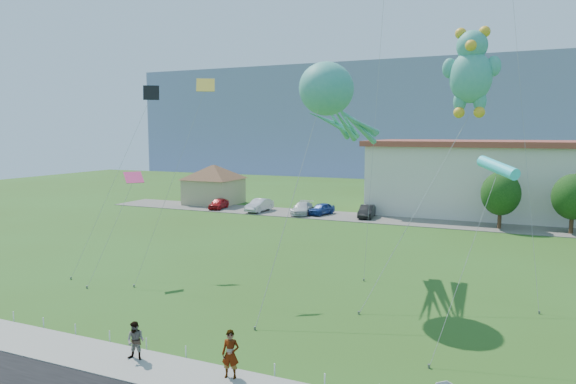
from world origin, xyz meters
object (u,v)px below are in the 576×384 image
(pedestrian_left, at_px, (231,354))
(parked_car_red, at_px, (219,203))
(octopus_kite, at_px, (333,102))
(teddy_bear_kite, at_px, (471,70))
(pedestrian_right, at_px, (136,341))
(pavilion, at_px, (214,180))
(parked_car_black, at_px, (367,211))
(parked_car_silver, at_px, (259,205))
(parked_car_white, at_px, (302,208))
(parked_car_blue, at_px, (321,209))

(pedestrian_left, relative_size, parked_car_red, 0.49)
(octopus_kite, bearing_deg, teddy_bear_kite, 21.55)
(parked_car_red, bearing_deg, pedestrian_right, -71.70)
(pavilion, distance_m, octopus_kite, 37.90)
(pavilion, xyz_separation_m, parked_car_black, (20.83, -2.85, -2.30))
(octopus_kite, xyz_separation_m, teddy_bear_kite, (7.31, 2.88, 1.80))
(pavilion, bearing_deg, parked_car_silver, -23.84)
(parked_car_red, xyz_separation_m, octopus_kite, (22.18, -23.52, 10.19))
(pedestrian_left, bearing_deg, parked_car_silver, 101.35)
(pedestrian_left, distance_m, parked_car_black, 37.67)
(pavilion, height_order, parked_car_black, pavilion)
(parked_car_silver, xyz_separation_m, teddy_bear_kite, (24.07, -20.67, 11.89))
(pedestrian_left, bearing_deg, parked_car_red, 107.92)
(parked_car_red, bearing_deg, parked_car_silver, -8.03)
(pedestrian_left, bearing_deg, parked_car_white, 94.15)
(pedestrian_right, height_order, parked_car_silver, pedestrian_right)
(pedestrian_right, xyz_separation_m, octopus_kite, (3.75, 13.15, 10.00))
(parked_car_blue, bearing_deg, parked_car_silver, -158.74)
(parked_car_blue, bearing_deg, teddy_bear_kite, -36.53)
(pavilion, relative_size, parked_car_blue, 2.47)
(parked_car_white, height_order, octopus_kite, octopus_kite)
(pedestrian_left, xyz_separation_m, parked_car_blue, (-9.94, 37.26, -0.31))
(pedestrian_left, distance_m, pedestrian_right, 4.24)
(pedestrian_right, xyz_separation_m, parked_car_silver, (-13.02, 36.71, -0.10))
(parked_car_black, bearing_deg, pedestrian_left, -88.57)
(parked_car_white, bearing_deg, teddy_bear_kite, -56.16)
(parked_car_white, bearing_deg, parked_car_black, -2.31)
(parked_car_white, bearing_deg, pavilion, 157.02)
(parked_car_red, height_order, parked_car_blue, parked_car_blue)
(pedestrian_left, height_order, octopus_kite, octopus_kite)
(octopus_kite, bearing_deg, parked_car_red, 133.32)
(parked_car_red, relative_size, parked_car_white, 0.81)
(parked_car_red, distance_m, parked_car_white, 10.71)
(parked_car_black, bearing_deg, pavilion, 166.32)
(parked_car_red, relative_size, teddy_bear_kite, 0.24)
(pavilion, bearing_deg, octopus_kite, -47.32)
(parked_car_white, bearing_deg, parked_car_red, 172.50)
(pedestrian_right, distance_m, parked_car_black, 37.57)
(parked_car_black, relative_size, octopus_kite, 0.29)
(pavilion, relative_size, octopus_kite, 0.67)
(pavilion, bearing_deg, teddy_bear_kite, -36.92)
(pedestrian_left, distance_m, parked_car_white, 38.52)
(pedestrian_right, distance_m, parked_car_silver, 38.95)
(parked_car_blue, bearing_deg, parked_car_red, -161.06)
(pavilion, distance_m, parked_car_white, 14.32)
(parked_car_black, distance_m, octopus_kite, 26.79)
(parked_car_white, xyz_separation_m, teddy_bear_kite, (18.77, -20.78, 11.95))
(parked_car_black, xyz_separation_m, octopus_kite, (4.31, -24.41, 10.15))
(pedestrian_left, bearing_deg, octopus_kite, 78.24)
(parked_car_white, distance_m, parked_car_black, 7.20)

